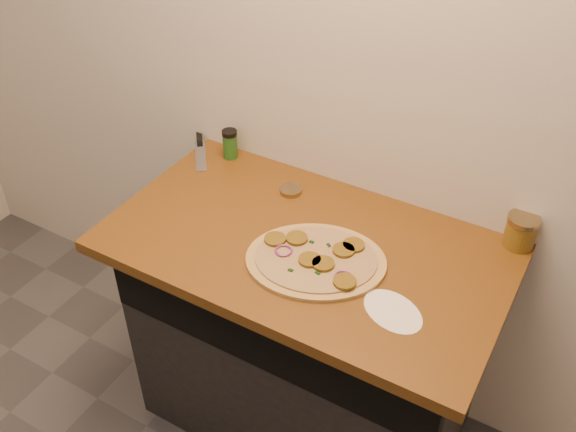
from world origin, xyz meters
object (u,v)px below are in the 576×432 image
Objects in this scene: chefs_knife at (200,145)px; salsa_jar at (521,231)px; spice_shaker at (230,144)px; pizza at (316,260)px.

salsa_jar reaches higher than chefs_knife.
spice_shaker is (0.14, -0.00, 0.05)m from chefs_knife.
spice_shaker is (-0.53, 0.34, 0.04)m from pizza.
chefs_knife is 2.33× the size of salsa_jar.
salsa_jar is 1.01m from spice_shaker.
salsa_jar reaches higher than pizza.
salsa_jar is (0.48, 0.37, 0.04)m from pizza.
salsa_jar is 0.97× the size of spice_shaker.
spice_shaker is at bearing -0.42° from chefs_knife.
chefs_knife is 2.25× the size of spice_shaker.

